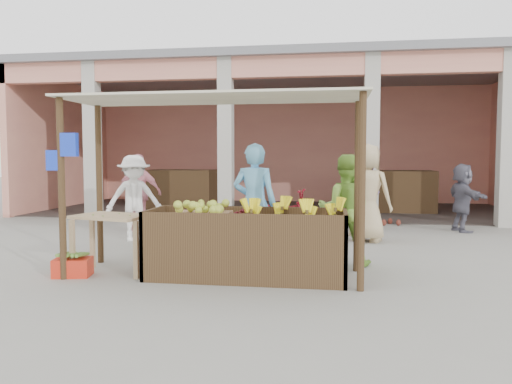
% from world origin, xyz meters
% --- Properties ---
extents(ground, '(60.00, 60.00, 0.00)m').
position_xyz_m(ground, '(0.00, 0.00, 0.00)').
color(ground, gray).
rests_on(ground, ground).
extents(market_building, '(14.40, 6.40, 4.20)m').
position_xyz_m(market_building, '(0.05, 8.93, 2.70)').
color(market_building, '#E79479').
rests_on(market_building, ground).
extents(fruit_stall, '(2.60, 0.95, 0.80)m').
position_xyz_m(fruit_stall, '(0.50, 0.00, 0.40)').
color(fruit_stall, '#49341D').
rests_on(fruit_stall, ground).
extents(stall_awning, '(4.09, 1.35, 2.39)m').
position_xyz_m(stall_awning, '(-0.01, 0.06, 1.98)').
color(stall_awning, '#49341D').
rests_on(stall_awning, ground).
extents(banana_heap, '(1.21, 0.66, 0.22)m').
position_xyz_m(banana_heap, '(1.09, -0.01, 0.91)').
color(banana_heap, yellow).
rests_on(banana_heap, fruit_stall).
extents(melon_tray, '(0.72, 0.62, 0.19)m').
position_xyz_m(melon_tray, '(-0.10, -0.05, 0.89)').
color(melon_tray, '#AA7A57').
rests_on(melon_tray, fruit_stall).
extents(berry_heap, '(0.45, 0.37, 0.14)m').
position_xyz_m(berry_heap, '(0.51, -0.04, 0.87)').
color(berry_heap, maroon).
rests_on(berry_heap, fruit_stall).
extents(side_table, '(1.12, 0.88, 0.80)m').
position_xyz_m(side_table, '(-1.36, -0.01, 0.66)').
color(side_table, tan).
rests_on(side_table, ground).
extents(papaya_pile, '(0.66, 0.38, 0.19)m').
position_xyz_m(papaya_pile, '(-1.36, -0.01, 0.90)').
color(papaya_pile, '#448D2E').
rests_on(papaya_pile, side_table).
extents(red_crate, '(0.53, 0.43, 0.24)m').
position_xyz_m(red_crate, '(-1.81, -0.29, 0.12)').
color(red_crate, red).
rests_on(red_crate, ground).
extents(plantain_bundle, '(0.38, 0.27, 0.08)m').
position_xyz_m(plantain_bundle, '(-1.81, -0.29, 0.28)').
color(plantain_bundle, '#5C8932').
rests_on(plantain_bundle, red_crate).
extents(produce_sacks, '(0.94, 0.71, 0.57)m').
position_xyz_m(produce_sacks, '(2.88, 5.52, 0.29)').
color(produce_sacks, maroon).
rests_on(produce_sacks, ground).
extents(vendor_blue, '(0.75, 0.57, 1.91)m').
position_xyz_m(vendor_blue, '(0.47, 0.86, 0.96)').
color(vendor_blue, '#69B9E8').
rests_on(vendor_blue, ground).
extents(vendor_green, '(0.84, 0.50, 1.72)m').
position_xyz_m(vendor_green, '(1.79, 1.01, 0.86)').
color(vendor_green, '#7FB33B').
rests_on(vendor_green, ground).
extents(motorcycle, '(0.89, 2.10, 1.07)m').
position_xyz_m(motorcycle, '(0.55, 2.47, 0.53)').
color(motorcycle, maroon).
rests_on(motorcycle, ground).
extents(shopper_a, '(1.26, 1.02, 1.76)m').
position_xyz_m(shopper_a, '(-2.11, 2.56, 0.88)').
color(shopper_a, white).
rests_on(shopper_a, ground).
extents(shopper_b, '(1.05, 0.57, 1.77)m').
position_xyz_m(shopper_b, '(-2.47, 3.68, 0.89)').
color(shopper_b, pink).
rests_on(shopper_b, ground).
extents(shopper_c, '(1.15, 0.97, 2.04)m').
position_xyz_m(shopper_c, '(2.26, 3.13, 1.02)').
color(shopper_c, tan).
rests_on(shopper_c, ground).
extents(shopper_d, '(0.88, 1.51, 1.54)m').
position_xyz_m(shopper_d, '(4.35, 4.72, 0.77)').
color(shopper_d, '#565462').
rests_on(shopper_d, ground).
extents(shopper_f, '(0.92, 0.72, 1.65)m').
position_xyz_m(shopper_f, '(2.33, 4.76, 0.83)').
color(shopper_f, '#9276A2').
rests_on(shopper_f, ground).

